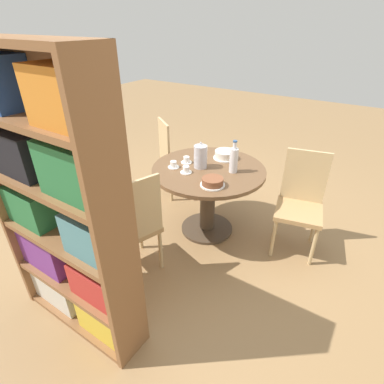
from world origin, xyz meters
The scene contains 13 objects.
ground_plane centered at (0.00, 0.00, 0.00)m, with size 14.00×14.00×0.00m, color #937047.
dining_table centered at (0.00, 0.00, 0.55)m, with size 1.12×1.12×0.74m.
chair_a centered at (0.77, -0.47, 0.51)m, with size 0.59×0.59×0.98m.
chair_b centered at (0.21, 0.88, 0.51)m, with size 0.53×0.53×0.98m.
chair_c centered at (-0.86, -0.27, 0.51)m, with size 0.50×0.50×0.98m.
bookshelf centered at (0.21, 1.47, 0.94)m, with size 1.05×0.28×1.94m.
coffee_pot centered at (0.08, 0.03, 0.87)m, with size 0.13×0.13×0.26m.
water_bottle centered at (-0.24, -0.06, 0.87)m, with size 0.08×0.08×0.31m.
cake_main centered at (-0.02, -0.30, 0.79)m, with size 0.24×0.24×0.09m.
cake_second centered at (-0.21, 0.29, 0.78)m, with size 0.22×0.22×0.07m.
cup_a centered at (0.25, 0.01, 0.77)m, with size 0.11×0.11×0.07m.
cup_b centered at (0.30, 0.18, 0.77)m, with size 0.11×0.11×0.07m.
cup_c centered at (0.13, 0.21, 0.77)m, with size 0.11×0.11×0.07m.
Camera 1 is at (-1.33, 2.32, 2.01)m, focal length 28.00 mm.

